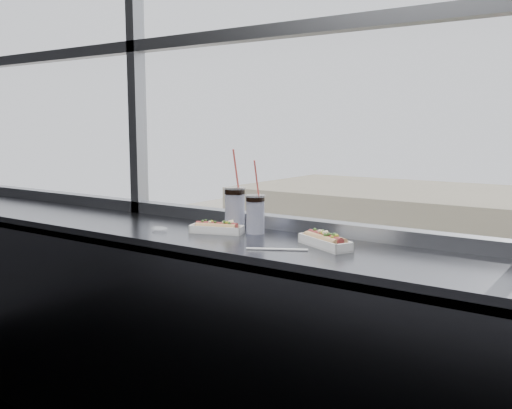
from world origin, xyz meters
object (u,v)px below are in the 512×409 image
Objects in this scene: hotdog_tray_right at (325,241)px; car_far_a at (376,352)px; car_near_a at (214,392)px; soda_cup_right at (255,212)px; loose_straw at (277,249)px; tree_left at (428,291)px; soda_cup_left at (235,206)px; hotdog_tray_left at (217,228)px; wrapper at (160,229)px; pedestrian_a at (497,359)px.

car_far_a is (-9.87, 24.24, -11.03)m from hotdog_tray_right.
car_near_a is 9.00m from car_far_a.
car_far_a is at bearing 111.40° from soda_cup_right.
loose_straw is 30.85m from tree_left.
tree_left is (-8.49, 28.40, -8.53)m from loose_straw.
car_far_a is at bearing -21.58° from car_near_a.
soda_cup_left is 23.80m from car_near_a.
tree_left is (-8.08, 28.13, -8.64)m from soda_cup_left.
soda_cup_left is 28.16m from car_far_a.
soda_cup_left is at bearing -158.48° from car_far_a.
wrapper is (-0.25, -0.11, -0.01)m from hotdog_tray_left.
wrapper is (-0.25, -0.24, -0.10)m from soda_cup_left.
loose_straw is at bearing -100.89° from hotdog_tray_right.
car_near_a is 14.47m from pedestrian_a.
hotdog_tray_right is at bearing 99.70° from pedestrian_a.
car_near_a is at bearing -114.11° from tree_left.
tree_left is (-7.83, 28.37, -8.54)m from wrapper.
pedestrian_a is at bearing 98.92° from soda_cup_right.
hotdog_tray_right reaches higher than wrapper.
tree_left is at bearing -13.30° from pedestrian_a.
hotdog_tray_left is 0.14× the size of pedestrian_a.
loose_straw is 2.67× the size of wrapper.
soda_cup_right is 0.06× the size of tree_left.
wrapper is 0.02× the size of tree_left.
soda_cup_left reaches higher than pedestrian_a.
car_near_a is (-13.45, 16.13, -11.20)m from soda_cup_left.
soda_cup_left is 4.14× the size of wrapper.
soda_cup_right is at bearing 98.92° from pedestrian_a.
soda_cup_left is at bearing 98.64° from pedestrian_a.
loose_straw is 0.04× the size of car_near_a.
hotdog_tray_left is at bearing -158.59° from car_far_a.
car_far_a is (-9.74, 24.40, -11.01)m from loose_straw.
soda_cup_left reaches higher than soda_cup_right.
pedestrian_a is at bearing 98.05° from wrapper.
hotdog_tray_left reaches higher than car_far_a.
pedestrian_a is (-4.13, 27.32, -11.17)m from hotdog_tray_left.
car_near_a is at bearing 153.11° from car_far_a.
car_far_a is (4.12, 8.00, 0.08)m from car_near_a.
soda_cup_left reaches higher than tree_left.
soda_cup_right is at bearing -158.22° from car_far_a.
car_near_a is at bearing 130.07° from soda_cup_right.
soda_cup_right reaches higher than car_far_a.
soda_cup_right is (0.14, -0.03, -0.01)m from soda_cup_left.
hotdog_tray_right is 0.80m from wrapper.
hotdog_tray_left reaches higher than wrapper.
hotdog_tray_left reaches higher than tree_left.
soda_cup_left is at bearing 69.60° from hotdog_tray_left.
loose_straw is 0.13× the size of pedestrian_a.
hotdog_tray_right is 3.05× the size of wrapper.
soda_cup_left is 0.07× the size of car_near_a.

